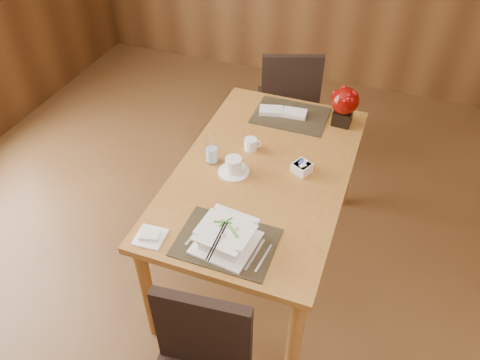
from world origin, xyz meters
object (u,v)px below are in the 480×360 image
(sugar_caddy, at_px, (302,168))
(dining_table, at_px, (263,183))
(water_glass, at_px, (212,150))
(creamer_jug, at_px, (251,144))
(berry_decor, at_px, (345,104))
(bread_plate, at_px, (150,237))
(soup_setting, at_px, (226,237))
(coffee_cup, at_px, (234,167))
(far_chair, at_px, (288,99))

(sugar_caddy, bearing_deg, dining_table, -164.26)
(dining_table, bearing_deg, water_glass, -174.02)
(creamer_jug, bearing_deg, berry_decor, 27.62)
(water_glass, relative_size, sugar_caddy, 1.85)
(sugar_caddy, relative_size, bread_plate, 0.66)
(soup_setting, distance_m, berry_decor, 1.18)
(creamer_jug, height_order, berry_decor, berry_decor)
(water_glass, bearing_deg, dining_table, 5.98)
(coffee_cup, height_order, water_glass, water_glass)
(creamer_jug, bearing_deg, water_glass, -149.36)
(water_glass, bearing_deg, sugar_caddy, 10.03)
(sugar_caddy, height_order, bread_plate, sugar_caddy)
(soup_setting, xyz_separation_m, far_chair, (-0.15, 1.64, -0.27))
(soup_setting, bearing_deg, sugar_caddy, 79.34)
(water_glass, distance_m, bread_plate, 0.62)
(creamer_jug, distance_m, far_chair, 0.96)
(dining_table, distance_m, creamer_jug, 0.23)
(water_glass, bearing_deg, soup_setting, -61.24)
(dining_table, relative_size, berry_decor, 6.20)
(coffee_cup, xyz_separation_m, sugar_caddy, (0.34, 0.13, -0.01))
(soup_setting, xyz_separation_m, coffee_cup, (-0.15, 0.48, -0.01))
(sugar_caddy, bearing_deg, water_glass, -169.97)
(far_chair, bearing_deg, sugar_caddy, 89.38)
(dining_table, relative_size, coffee_cup, 8.96)
(coffee_cup, distance_m, sugar_caddy, 0.37)
(berry_decor, relative_size, bread_plate, 1.81)
(soup_setting, bearing_deg, dining_table, 97.15)
(coffee_cup, bearing_deg, soup_setting, -73.19)
(dining_table, bearing_deg, far_chair, 97.79)
(far_chair, bearing_deg, bread_plate, 64.33)
(water_glass, xyz_separation_m, bread_plate, (-0.05, -0.61, -0.08))
(soup_setting, height_order, bread_plate, soup_setting)
(coffee_cup, relative_size, berry_decor, 0.69)
(far_chair, bearing_deg, creamer_jug, 72.11)
(far_chair, bearing_deg, dining_table, 78.54)
(soup_setting, bearing_deg, water_glass, 125.56)
(water_glass, distance_m, berry_decor, 0.86)
(coffee_cup, distance_m, far_chair, 1.19)
(soup_setting, relative_size, water_glass, 1.78)
(coffee_cup, bearing_deg, berry_decor, 55.30)
(creamer_jug, bearing_deg, dining_table, -66.57)
(soup_setting, relative_size, creamer_jug, 3.12)
(creamer_jug, height_order, sugar_caddy, creamer_jug)
(soup_setting, xyz_separation_m, bread_plate, (-0.34, -0.08, -0.05))
(dining_table, distance_m, far_chair, 1.09)
(coffee_cup, height_order, far_chair, far_chair)
(creamer_jug, height_order, bread_plate, creamer_jug)
(soup_setting, bearing_deg, berry_decor, 81.64)
(water_glass, distance_m, creamer_jug, 0.25)
(water_glass, bearing_deg, creamer_jug, 47.59)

